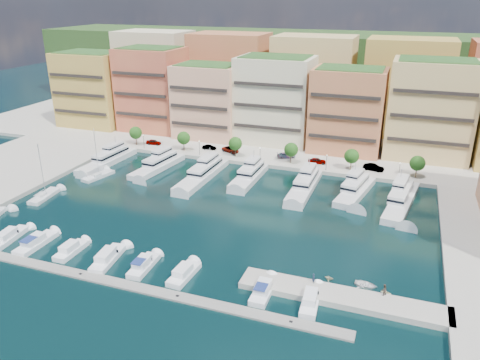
{
  "coord_description": "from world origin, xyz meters",
  "views": [
    {
      "loc": [
        35.56,
        -83.51,
        43.79
      ],
      "look_at": [
        3.57,
        5.27,
        6.0
      ],
      "focal_mm": 35.0,
      "sensor_mm": 36.0,
      "label": 1
    }
  ],
  "objects_px": {
    "tree_2": "(235,144)",
    "lamppost_2": "(260,152)",
    "car_3": "(286,155)",
    "lamppost_3": "(327,160)",
    "yacht_0": "(109,159)",
    "tender_3": "(386,293)",
    "sailboat_1": "(44,196)",
    "tree_0": "(136,133)",
    "car_4": "(317,161)",
    "cruiser_5": "(184,274)",
    "yacht_5": "(356,189)",
    "cruiser_8": "(311,301)",
    "cruiser_7": "(263,291)",
    "tree_3": "(291,150)",
    "sailboat_2": "(98,176)",
    "tree_4": "(352,156)",
    "yacht_1": "(159,165)",
    "tree_5": "(417,163)",
    "yacht_3": "(250,174)",
    "person_1": "(384,290)",
    "yacht_4": "(305,185)",
    "cruiser_0": "(9,238)",
    "car_5": "(373,167)",
    "tree_1": "(184,138)",
    "car_0": "(154,142)",
    "car_1": "(209,147)",
    "cruiser_4": "(143,266)",
    "lamppost_0": "(144,139)",
    "yacht_2": "(203,173)",
    "car_2": "(231,150)",
    "yacht_6": "(402,199)",
    "tender_1": "(329,278)",
    "cruiser_1": "(36,243)",
    "lamppost_4": "(400,168)",
    "cruiser_2": "(71,250)",
    "person_0": "(314,278)",
    "lamppost_1": "(199,145)"
  },
  "relations": [
    {
      "from": "yacht_0",
      "to": "tender_3",
      "type": "distance_m",
      "value": 84.94
    },
    {
      "from": "lamppost_3",
      "to": "yacht_5",
      "type": "distance_m",
      "value": 14.23
    },
    {
      "from": "sailboat_2",
      "to": "person_1",
      "type": "height_order",
      "value": "sailboat_2"
    },
    {
      "from": "yacht_5",
      "to": "cruiser_8",
      "type": "xyz_separation_m",
      "value": [
        -1.23,
        -45.0,
        -0.66
      ]
    },
    {
      "from": "tree_4",
      "to": "yacht_1",
      "type": "bearing_deg",
      "value": -164.3
    },
    {
      "from": "tree_3",
      "to": "sailboat_2",
      "type": "xyz_separation_m",
      "value": [
        -44.2,
        -24.77,
        -4.43
      ]
    },
    {
      "from": "cruiser_0",
      "to": "car_5",
      "type": "distance_m",
      "value": 86.06
    },
    {
      "from": "tender_1",
      "to": "cruiser_8",
      "type": "bearing_deg",
      "value": 174.19
    },
    {
      "from": "tender_3",
      "to": "tree_5",
      "type": "bearing_deg",
      "value": 5.71
    },
    {
      "from": "person_1",
      "to": "car_2",
      "type": "bearing_deg",
      "value": -94.94
    },
    {
      "from": "lamppost_3",
      "to": "cruiser_7",
      "type": "distance_m",
      "value": 55.9
    },
    {
      "from": "tree_5",
      "to": "sailboat_2",
      "type": "relative_size",
      "value": 0.43
    },
    {
      "from": "tree_5",
      "to": "lamppost_4",
      "type": "height_order",
      "value": "tree_5"
    },
    {
      "from": "tree_4",
      "to": "lamppost_0",
      "type": "distance_m",
      "value": 60.05
    },
    {
      "from": "yacht_1",
      "to": "car_0",
      "type": "relative_size",
      "value": 4.49
    },
    {
      "from": "person_0",
      "to": "yacht_3",
      "type": "bearing_deg",
      "value": -9.6
    },
    {
      "from": "sailboat_2",
      "to": "tender_3",
      "type": "distance_m",
      "value": 77.38
    },
    {
      "from": "tree_3",
      "to": "person_1",
      "type": "bearing_deg",
      "value": -62.44
    },
    {
      "from": "yacht_3",
      "to": "car_1",
      "type": "height_order",
      "value": "yacht_3"
    },
    {
      "from": "yacht_6",
      "to": "yacht_3",
      "type": "bearing_deg",
      "value": 175.92
    },
    {
      "from": "cruiser_2",
      "to": "person_0",
      "type": "bearing_deg",
      "value": 5.55
    },
    {
      "from": "sailboat_1",
      "to": "tree_0",
      "type": "bearing_deg",
      "value": 89.72
    },
    {
      "from": "tree_5",
      "to": "yacht_3",
      "type": "height_order",
      "value": "tree_5"
    },
    {
      "from": "yacht_3",
      "to": "person_1",
      "type": "height_order",
      "value": "yacht_3"
    },
    {
      "from": "tree_0",
      "to": "yacht_4",
      "type": "xyz_separation_m",
      "value": [
        55.1,
        -14.3,
        -3.65
      ]
    },
    {
      "from": "lamppost_3",
      "to": "sailboat_1",
      "type": "bearing_deg",
      "value": -147.25
    },
    {
      "from": "lamppost_3",
      "to": "car_4",
      "type": "xyz_separation_m",
      "value": [
        -3.16,
        4.09,
        -2.01
      ]
    },
    {
      "from": "tree_2",
      "to": "lamppost_2",
      "type": "distance_m",
      "value": 8.37
    },
    {
      "from": "tree_1",
      "to": "cruiser_0",
      "type": "bearing_deg",
      "value": -98.26
    },
    {
      "from": "lamppost_1",
      "to": "car_1",
      "type": "relative_size",
      "value": 1.03
    },
    {
      "from": "yacht_1",
      "to": "tender_3",
      "type": "height_order",
      "value": "yacht_1"
    },
    {
      "from": "sailboat_1",
      "to": "yacht_6",
      "type": "bearing_deg",
      "value": 17.56
    },
    {
      "from": "yacht_5",
      "to": "car_4",
      "type": "height_order",
      "value": "yacht_5"
    },
    {
      "from": "lamppost_0",
      "to": "yacht_2",
      "type": "xyz_separation_m",
      "value": [
        25.03,
        -13.11,
        -2.62
      ]
    },
    {
      "from": "car_3",
      "to": "lamppost_3",
      "type": "bearing_deg",
      "value": -140.59
    },
    {
      "from": "lamppost_1",
      "to": "person_1",
      "type": "distance_m",
      "value": 74.38
    },
    {
      "from": "sailboat_1",
      "to": "cruiser_7",
      "type": "bearing_deg",
      "value": -17.47
    },
    {
      "from": "lamppost_3",
      "to": "tender_1",
      "type": "height_order",
      "value": "lamppost_3"
    },
    {
      "from": "yacht_3",
      "to": "sailboat_1",
      "type": "relative_size",
      "value": 1.35
    },
    {
      "from": "cruiser_4",
      "to": "tender_3",
      "type": "xyz_separation_m",
      "value": [
        39.49,
        6.22,
        -0.12
      ]
    },
    {
      "from": "sailboat_2",
      "to": "cruiser_0",
      "type": "bearing_deg",
      "value": -83.56
    },
    {
      "from": "cruiser_1",
      "to": "cruiser_7",
      "type": "relative_size",
      "value": 1.18
    },
    {
      "from": "lamppost_3",
      "to": "lamppost_1",
      "type": "bearing_deg",
      "value": 180.0
    },
    {
      "from": "cruiser_7",
      "to": "cruiser_8",
      "type": "relative_size",
      "value": 0.94
    },
    {
      "from": "yacht_4",
      "to": "car_5",
      "type": "xyz_separation_m",
      "value": [
        14.54,
        15.8,
        0.77
      ]
    },
    {
      "from": "car_4",
      "to": "cruiser_5",
      "type": "bearing_deg",
      "value": 155.71
    },
    {
      "from": "car_0",
      "to": "car_1",
      "type": "relative_size",
      "value": 1.11
    },
    {
      "from": "yacht_0",
      "to": "cruiser_1",
      "type": "distance_m",
      "value": 45.82
    },
    {
      "from": "lamppost_2",
      "to": "lamppost_3",
      "type": "xyz_separation_m",
      "value": [
        18.0,
        0.0,
        0.0
      ]
    },
    {
      "from": "sailboat_1",
      "to": "cruiser_4",
      "type": "bearing_deg",
      "value": -26.41
    }
  ]
}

